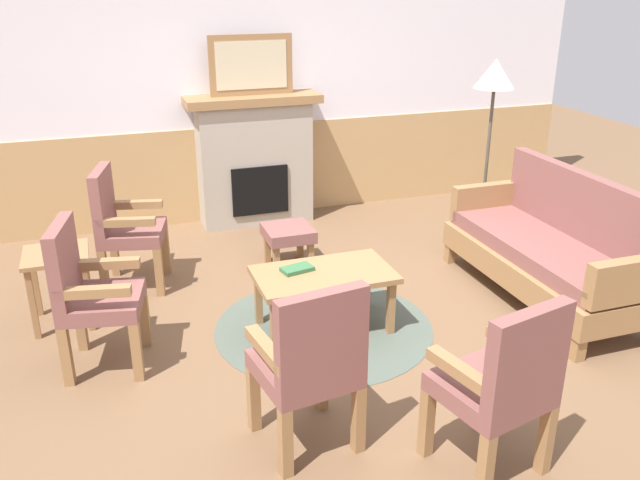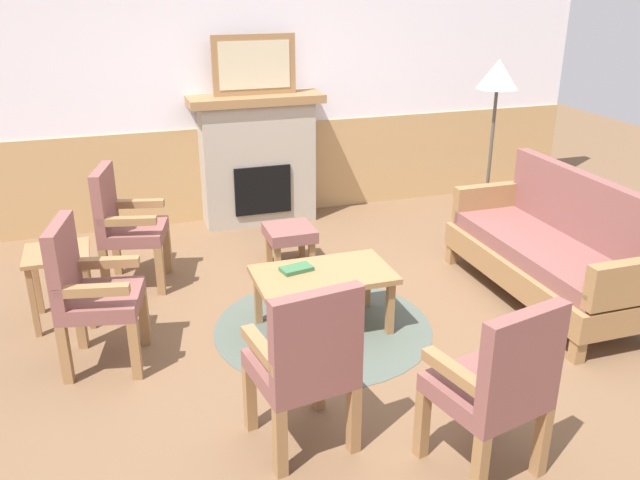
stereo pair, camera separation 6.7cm
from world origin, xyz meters
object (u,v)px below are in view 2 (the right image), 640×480
Objects in this scene: couch at (550,252)px; footstool at (290,235)px; floor_lamp_by_couch at (497,86)px; book_on_table at (296,269)px; framed_picture at (254,65)px; armchair_front_left at (498,383)px; fireplace at (258,159)px; coffee_table at (323,279)px; side_table at (58,266)px; armchair_by_window_left at (124,222)px; armchair_front_center at (306,360)px; armchair_near_fireplace at (88,288)px.

footstool is (-1.72, 1.21, -0.11)m from couch.
book_on_table is at bearing -154.14° from floor_lamp_by_couch.
framed_picture reaches higher than armchair_front_left.
book_on_table is (-0.25, -2.23, -0.20)m from fireplace.
coffee_table is 1.88m from side_table.
fireplace is 0.91m from framed_picture.
framed_picture is at bearing 147.46° from floor_lamp_by_couch.
couch is 2.15m from armchair_front_left.
armchair_by_window_left is at bearing 119.37° from armchair_front_left.
floor_lamp_by_couch is at bearing -0.20° from footstool.
book_on_table is (-1.96, 0.18, 0.06)m from couch.
armchair_by_window_left is at bearing 134.92° from book_on_table.
side_table is (-1.75, 0.69, 0.05)m from coffee_table.
armchair_front_left is at bearing -73.91° from book_on_table.
side_table is (-1.58, 0.61, -0.02)m from book_on_table.
footstool is 0.73× the size of side_table.
armchair_front_left is at bearing -30.09° from armchair_front_center.
side_table is at bearing 167.44° from couch.
floor_lamp_by_couch reaches higher than armchair_front_center.
side_table is at bearing 158.50° from coffee_table.
fireplace is 2.36× the size of side_table.
footstool is at bearing 13.15° from side_table.
book_on_table is at bearing -96.36° from framed_picture.
fireplace is 0.77× the size of floor_lamp_by_couch.
floor_lamp_by_couch reaches higher than armchair_near_fireplace.
armchair_front_left is 3.15m from side_table.
footstool is 2.39m from armchair_front_center.
footstool is 1.96m from armchair_near_fireplace.
coffee_table is 2.40× the size of footstool.
armchair_near_fireplace is 1.00× the size of armchair_front_center.
armchair_by_window_left is 3.27m from armchair_front_left.
couch is 2.11m from footstool.
coffee_table is 1.71m from armchair_front_left.
armchair_by_window_left is at bearing -140.06° from fireplace.
footstool is (0.07, 1.12, -0.10)m from coffee_table.
framed_picture is 2.98m from armchair_near_fireplace.
armchair_front_left reaches higher than side_table.
coffee_table is 1.55m from armchair_near_fireplace.
couch is 1.84× the size of armchair_by_window_left.
armchair_near_fireplace is 3.78m from floor_lamp_by_couch.
fireplace reaches higher than armchair_front_left.
footstool is at bearing 179.80° from floor_lamp_by_couch.
armchair_near_fireplace is (-1.61, -1.09, 0.25)m from footstool.
framed_picture is (0.00, 0.00, 0.91)m from fireplace.
fireplace is 3.25× the size of footstool.
couch and armchair_near_fireplace have the same top height.
fireplace is at bearing 54.70° from armchair_near_fireplace.
side_table is at bearing -138.54° from fireplace.
book_on_table is 1.82m from armchair_front_left.
footstool is (0.24, 1.04, -0.17)m from book_on_table.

